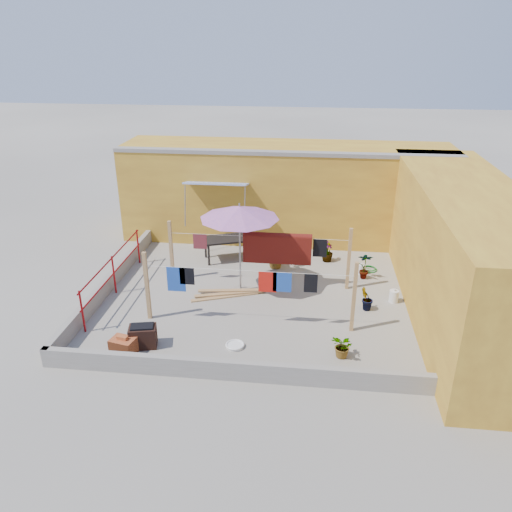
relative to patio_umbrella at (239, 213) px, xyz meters
name	(u,v)px	position (x,y,z in m)	size (l,w,h in m)	color
ground	(255,297)	(0.45, -0.35, -2.27)	(80.00, 80.00, 0.00)	#9E998E
wall_back	(285,192)	(0.95, 4.35, -0.67)	(11.00, 3.27, 3.21)	gold
wall_right	(463,252)	(5.65, -0.35, -0.67)	(2.40, 9.00, 3.20)	gold
parapet_front	(235,370)	(0.45, -3.93, -2.05)	(8.30, 0.16, 0.44)	gray
parapet_left	(110,282)	(-3.63, -0.35, -2.05)	(0.16, 7.30, 0.44)	gray
red_railing	(113,269)	(-3.40, -0.55, -1.55)	(0.05, 4.20, 1.10)	maroon
clothesline_rig	(272,253)	(0.86, 0.19, -1.20)	(5.09, 2.35, 1.80)	tan
patio_umbrella	(239,213)	(0.00, 0.00, 0.00)	(2.66, 2.66, 2.53)	gray
outdoor_table	(228,240)	(-0.68, 2.06, -1.62)	(1.72, 1.28, 0.72)	black
brick_stack	(123,346)	(-2.15, -3.32, -2.08)	(0.60, 0.49, 0.46)	#AE5028
lumber_pile	(228,294)	(-0.28, -0.36, -2.21)	(1.97, 0.84, 0.12)	tan
brazier	(143,336)	(-1.81, -2.98, -2.01)	(0.68, 0.52, 0.54)	black
white_basin	(235,345)	(0.27, -2.77, -2.24)	(0.44, 0.44, 0.08)	silver
water_jug_a	(362,269)	(3.43, 1.45, -2.12)	(0.22, 0.22, 0.34)	silver
water_jug_b	(394,296)	(4.15, -0.20, -2.11)	(0.25, 0.25, 0.39)	silver
green_hose	(369,269)	(3.69, 1.75, -2.24)	(0.49, 0.49, 0.07)	#176922
plant_back_a	(276,255)	(0.86, 1.65, -1.87)	(0.72, 0.63, 0.81)	#1F5117
plant_back_b	(327,251)	(2.42, 2.26, -1.95)	(0.37, 0.37, 0.66)	#1F5117
plant_right_a	(365,266)	(3.48, 1.15, -1.86)	(0.43, 0.29, 0.82)	#1F5117
plant_right_b	(366,299)	(3.38, -0.72, -1.96)	(0.35, 0.28, 0.64)	#1F5117
plant_right_c	(343,347)	(2.70, -2.89, -2.00)	(0.50, 0.43, 0.55)	#1F5117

